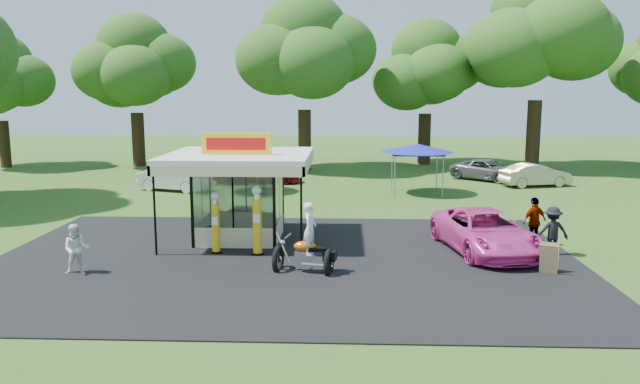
# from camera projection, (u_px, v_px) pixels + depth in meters

# --- Properties ---
(ground) EXTENTS (120.00, 120.00, 0.00)m
(ground) POSITION_uv_depth(u_px,v_px,m) (278.00, 278.00, 19.26)
(ground) COLOR #305119
(ground) RESTS_ON ground
(asphalt_apron) EXTENTS (20.00, 14.00, 0.04)m
(asphalt_apron) POSITION_uv_depth(u_px,v_px,m) (284.00, 260.00, 21.23)
(asphalt_apron) COLOR black
(asphalt_apron) RESTS_ON ground
(gas_station_kiosk) EXTENTS (5.40, 5.40, 4.18)m
(gas_station_kiosk) POSITION_uv_depth(u_px,v_px,m) (240.00, 194.00, 23.98)
(gas_station_kiosk) COLOR white
(gas_station_kiosk) RESTS_ON ground
(gas_pump_left) EXTENTS (0.41, 0.41, 2.22)m
(gas_pump_left) POSITION_uv_depth(u_px,v_px,m) (216.00, 224.00, 22.02)
(gas_pump_left) COLOR black
(gas_pump_left) RESTS_ON ground
(gas_pump_right) EXTENTS (0.46, 0.46, 2.48)m
(gas_pump_right) POSITION_uv_depth(u_px,v_px,m) (257.00, 222.00, 21.73)
(gas_pump_right) COLOR black
(gas_pump_right) RESTS_ON ground
(motorcycle) EXTENTS (2.08, 1.27, 2.37)m
(motorcycle) POSITION_uv_depth(u_px,v_px,m) (308.00, 245.00, 19.69)
(motorcycle) COLOR black
(motorcycle) RESTS_ON ground
(spare_tires) EXTENTS (0.84, 0.51, 0.73)m
(spare_tires) POSITION_uv_depth(u_px,v_px,m) (212.00, 235.00, 23.48)
(spare_tires) COLOR black
(spare_tires) RESTS_ON ground
(a_frame_sign) EXTENTS (0.60, 0.68, 0.98)m
(a_frame_sign) POSITION_uv_depth(u_px,v_px,m) (549.00, 259.00, 19.63)
(a_frame_sign) COLOR #593819
(a_frame_sign) RESTS_ON ground
(kiosk_car) EXTENTS (2.82, 1.13, 0.96)m
(kiosk_car) POSITION_uv_depth(u_px,v_px,m) (249.00, 216.00, 26.36)
(kiosk_car) COLOR yellow
(kiosk_car) RESTS_ON ground
(pink_sedan) EXTENTS (3.49, 5.86, 1.52)m
(pink_sedan) POSITION_uv_depth(u_px,v_px,m) (485.00, 232.00, 22.22)
(pink_sedan) COLOR #E13D9B
(pink_sedan) RESTS_ON ground
(spectator_west) EXTENTS (0.92, 0.80, 1.61)m
(spectator_west) POSITION_uv_depth(u_px,v_px,m) (76.00, 249.00, 19.57)
(spectator_west) COLOR white
(spectator_west) RESTS_ON ground
(spectator_east_a) EXTENTS (1.13, 0.66, 1.74)m
(spectator_east_a) POSITION_uv_depth(u_px,v_px,m) (552.00, 231.00, 21.84)
(spectator_east_a) COLOR black
(spectator_east_a) RESTS_ON ground
(spectator_east_b) EXTENTS (1.15, 0.88, 1.82)m
(spectator_east_b) POSITION_uv_depth(u_px,v_px,m) (534.00, 221.00, 23.24)
(spectator_east_b) COLOR gray
(spectator_east_b) RESTS_ON ground
(bg_car_a) EXTENTS (4.55, 2.77, 1.42)m
(bg_car_a) POSITION_uv_depth(u_px,v_px,m) (174.00, 179.00, 35.89)
(bg_car_a) COLOR beige
(bg_car_a) RESTS_ON ground
(bg_car_b) EXTENTS (5.72, 2.85, 1.60)m
(bg_car_b) POSITION_uv_depth(u_px,v_px,m) (256.00, 170.00, 38.87)
(bg_car_b) COLOR #A00C17
(bg_car_b) RESTS_ON ground
(bg_car_d) EXTENTS (5.01, 4.87, 1.33)m
(bg_car_d) POSITION_uv_depth(u_px,v_px,m) (488.00, 170.00, 40.06)
(bg_car_d) COLOR #525254
(bg_car_d) RESTS_ON ground
(bg_car_e) EXTENTS (4.42, 2.50, 1.38)m
(bg_car_e) POSITION_uv_depth(u_px,v_px,m) (535.00, 175.00, 37.54)
(bg_car_e) COLOR #B8AC8C
(bg_car_e) RESTS_ON ground
(tent_west) EXTENTS (3.89, 3.89, 2.72)m
(tent_west) POSITION_uv_depth(u_px,v_px,m) (240.00, 149.00, 35.27)
(tent_west) COLOR gray
(tent_west) RESTS_ON ground
(tent_east) EXTENTS (4.01, 4.01, 2.80)m
(tent_east) POSITION_uv_depth(u_px,v_px,m) (417.00, 148.00, 34.65)
(tent_east) COLOR gray
(tent_east) RESTS_ON ground
(oak_far_a) EXTENTS (8.21, 8.21, 9.73)m
(oak_far_a) POSITION_uv_depth(u_px,v_px,m) (0.00, 84.00, 45.91)
(oak_far_a) COLOR black
(oak_far_a) RESTS_ON ground
(oak_far_b) EXTENTS (9.37, 9.37, 11.17)m
(oak_far_b) POSITION_uv_depth(u_px,v_px,m) (135.00, 71.00, 46.78)
(oak_far_b) COLOR black
(oak_far_b) RESTS_ON ground
(oak_far_c) EXTENTS (10.43, 10.43, 12.29)m
(oak_far_c) POSITION_uv_depth(u_px,v_px,m) (304.00, 61.00, 44.20)
(oak_far_c) COLOR black
(oak_far_c) RESTS_ON ground
(oak_far_d) EXTENTS (9.16, 9.16, 10.91)m
(oak_far_d) POSITION_uv_depth(u_px,v_px,m) (426.00, 74.00, 48.00)
(oak_far_d) COLOR black
(oak_far_d) RESTS_ON ground
(oak_far_e) EXTENTS (11.72, 11.72, 13.95)m
(oak_far_e) POSITION_uv_depth(u_px,v_px,m) (538.00, 45.00, 44.51)
(oak_far_e) COLOR black
(oak_far_e) RESTS_ON ground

